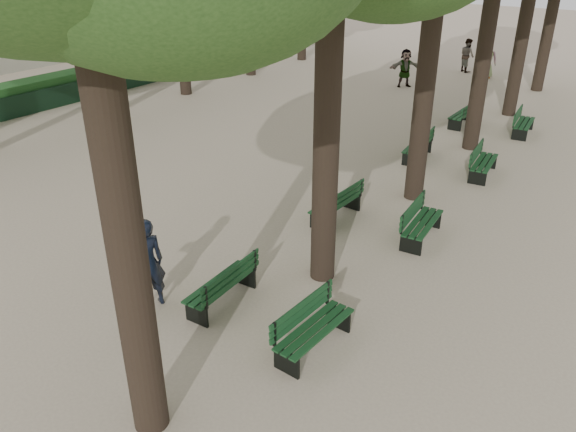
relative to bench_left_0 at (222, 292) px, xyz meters
The scene contains 15 objects.
ground 1.09m from the bench_left_0, 110.25° to the right, with size 120.00×120.00×0.00m, color #BBA78D.
bench_left_0 is the anchor object (origin of this frame).
bench_left_1 4.56m from the bench_left_0, 90.00° to the left, with size 0.66×1.83×0.92m.
bench_left_2 9.97m from the bench_left_0, 90.00° to the left, with size 0.75×1.85×0.92m.
bench_left_3 14.43m from the bench_left_0, 90.00° to the left, with size 0.60×1.81×0.92m.
bench_right_0 2.27m from the bench_left_0, ahead, with size 0.69×1.83×0.92m.
bench_right_1 5.28m from the bench_left_0, 64.59° to the left, with size 0.72×1.84×0.92m.
bench_right_2 9.94m from the bench_left_0, 76.82° to the left, with size 0.74×1.85×0.92m.
bench_right_3 14.76m from the bench_left_0, 81.17° to the left, with size 0.72×1.84×0.92m.
man_with_map 1.57m from the bench_left_0, 143.36° to the right, with size 0.76×0.86×1.93m.
pedestrian_e 19.64m from the bench_left_0, 103.20° to the left, with size 1.67×0.36×1.80m, color #262628.
pedestrian_a 24.40m from the bench_left_0, 97.28° to the left, with size 0.86×0.35×1.76m, color #262628.
pedestrian_d 23.39m from the bench_left_0, 94.28° to the left, with size 0.92×0.38×1.89m, color #262628.
fence 18.34m from the bench_left_0, 146.93° to the left, with size 0.08×42.00×0.90m, color black.
hedge 18.93m from the bench_left_0, 148.08° to the left, with size 1.20×42.00×1.20m, color #19491B.
Camera 1 is at (6.71, -5.99, 6.61)m, focal length 35.00 mm.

